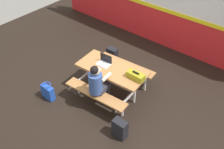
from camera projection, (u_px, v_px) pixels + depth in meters
name	position (u px, v px, depth m)	size (l,w,h in m)	color
ground_plane	(107.00, 89.00, 6.34)	(10.00, 10.00, 0.02)	black
accent_backdrop	(168.00, 7.00, 7.11)	(8.00, 0.14, 2.60)	red
picnic_table_main	(112.00, 74.00, 5.89)	(1.68, 1.67, 0.74)	#9E6B3D
student_nearer	(98.00, 83.00, 5.44)	(0.38, 0.53, 1.21)	#2D2D38
laptop_silver	(104.00, 62.00, 5.88)	(0.34, 0.25, 0.22)	silver
toolbox_grey	(136.00, 76.00, 5.46)	(0.40, 0.18, 0.18)	olive
backpack_dark	(112.00, 55.00, 7.07)	(0.30, 0.22, 0.44)	black
tote_bag_bright	(48.00, 92.00, 5.97)	(0.34, 0.21, 0.43)	#1E47B2
satchel_spare	(120.00, 129.00, 5.11)	(0.30, 0.22, 0.44)	black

